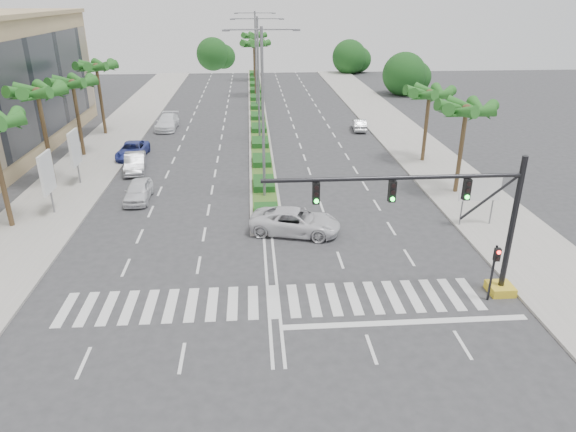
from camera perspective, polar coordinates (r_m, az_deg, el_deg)
The scene contains 26 objects.
ground at distance 25.62m, azimuth -1.63°, elevation -9.48°, with size 160.00×160.00×0.00m, color #333335.
footpath_right at distance 46.59m, azimuth 16.25°, elevation 5.21°, with size 6.00×120.00×0.15m, color gray.
footpath_left at distance 46.04m, azimuth -22.18°, elevation 4.17°, with size 6.00×120.00×0.15m, color gray.
median at distance 67.92m, azimuth -3.44°, elevation 11.67°, with size 2.20×75.00×0.20m, color gray.
median_grass at distance 67.89m, azimuth -3.44°, elevation 11.77°, with size 1.80×75.00×0.04m, color #3D6121.
signal_gantry at distance 25.96m, azimuth 19.19°, elevation -1.72°, with size 12.60×1.20×7.20m.
pedestrian_signal at distance 26.56m, azimuth 21.97°, elevation -4.98°, with size 0.28×0.36×3.00m.
direction_sign at distance 34.74m, azimuth 20.52°, elevation 2.63°, with size 2.70×0.11×3.40m.
billboard_near at distance 37.79m, azimuth -25.21°, elevation 4.31°, with size 0.18×2.10×4.35m.
billboard_far at distance 43.20m, azimuth -22.62°, elevation 6.94°, with size 0.18×2.10×4.35m.
palm_left_mid at distance 43.03m, azimuth -26.05°, elevation 11.99°, with size 4.57×4.68×7.95m.
palm_left_far at distance 50.55m, azimuth -22.80°, elevation 13.24°, with size 4.57×4.68×7.35m.
palm_left_end at distance 58.09m, azimuth -20.51°, elevation 15.08°, with size 4.57×4.68×7.75m.
palm_right_near at distance 39.43m, azimuth 19.18°, elevation 10.89°, with size 4.57×4.68×7.05m.
palm_right_far at distance 46.81m, azimuth 15.42°, elevation 12.78°, with size 4.57×4.68×6.75m.
palm_median_a at distance 76.79m, azimuth -3.71°, elevation 18.36°, with size 4.57×4.68×8.05m.
palm_median_b at distance 91.74m, azimuth -3.85°, elevation 19.18°, with size 4.57×4.68×8.05m.
streetlight_near at distance 36.21m, azimuth -2.81°, elevation 12.09°, with size 5.10×0.25×12.00m.
streetlight_mid at distance 51.99m, azimuth -3.32°, elevation 15.55°, with size 5.10×0.25×12.00m.
streetlight_far at distance 67.87m, azimuth -3.60°, elevation 17.39°, with size 5.10×0.25×12.00m.
car_parked_a at distance 39.01m, azimuth -16.29°, elevation 2.70°, with size 1.72×4.27×1.46m, color silver.
car_parked_b at distance 45.64m, azimuth -16.63°, elevation 5.70°, with size 1.62×4.64×1.53m, color #9D9EA2.
car_parked_c at distance 49.68m, azimuth -16.88°, elevation 7.01°, with size 2.34×5.07×1.41m, color #323F9A.
car_parked_d at distance 59.70m, azimuth -13.26°, elevation 10.12°, with size 2.18×5.35×1.55m, color white.
car_crossing at distance 32.22m, azimuth 0.84°, elevation -0.62°, with size 2.61×5.65×1.57m, color silver.
car_right at distance 58.15m, azimuth 7.93°, elevation 10.03°, with size 1.36×3.89×1.28m, color #BABBBF.
Camera 1 is at (-0.85, -21.49, 13.93)m, focal length 32.00 mm.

